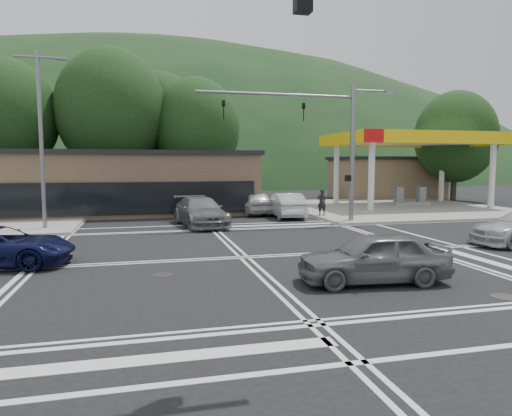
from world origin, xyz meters
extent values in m
plane|color=black|center=(0.00, 0.00, 0.00)|extent=(120.00, 120.00, 0.00)
cube|color=gray|center=(15.00, 15.00, 0.07)|extent=(16.00, 16.00, 0.15)
cylinder|color=silver|center=(12.00, 13.00, 2.50)|extent=(0.44, 0.44, 5.00)
cylinder|color=silver|center=(12.00, 19.00, 2.50)|extent=(0.44, 0.44, 5.00)
cylinder|color=silver|center=(22.00, 13.00, 2.50)|extent=(0.44, 0.44, 5.00)
cylinder|color=silver|center=(22.00, 19.00, 2.50)|extent=(0.44, 0.44, 5.00)
cube|color=silver|center=(17.00, 16.00, 5.30)|extent=(12.00, 8.00, 0.60)
cube|color=yellow|center=(17.00, 12.00, 5.30)|extent=(12.20, 0.25, 0.90)
cube|color=yellow|center=(17.00, 20.00, 5.30)|extent=(12.20, 0.25, 0.90)
cube|color=yellow|center=(11.00, 16.00, 5.30)|extent=(0.25, 8.20, 0.90)
cube|color=yellow|center=(23.00, 16.00, 5.30)|extent=(0.25, 8.20, 0.90)
cube|color=red|center=(11.50, 11.85, 5.30)|extent=(1.40, 0.12, 0.90)
cube|color=gray|center=(17.00, 16.00, 0.25)|extent=(3.00, 1.00, 0.30)
cube|color=slate|center=(16.00, 16.00, 0.95)|extent=(0.60, 0.50, 1.30)
cube|color=slate|center=(18.00, 16.00, 0.95)|extent=(0.60, 0.50, 1.30)
cube|color=#846B4F|center=(20.00, 25.00, 1.90)|extent=(10.00, 6.00, 3.80)
cube|color=brown|center=(-8.00, 17.00, 2.00)|extent=(24.00, 8.00, 4.00)
ellipsoid|color=#18361B|center=(0.00, 90.00, 0.00)|extent=(252.00, 126.00, 140.00)
cylinder|color=#382619|center=(-14.00, 24.00, 2.42)|extent=(0.50, 0.50, 4.84)
ellipsoid|color=black|center=(-14.00, 24.00, 7.15)|extent=(8.00, 8.00, 9.20)
cylinder|color=#382619|center=(-6.00, 24.00, 2.64)|extent=(0.50, 0.50, 5.28)
ellipsoid|color=black|center=(-6.00, 24.00, 7.80)|extent=(9.00, 9.00, 10.35)
cylinder|color=#382619|center=(1.00, 24.00, 2.20)|extent=(0.50, 0.50, 4.40)
ellipsoid|color=black|center=(1.00, 24.00, 6.50)|extent=(7.60, 7.60, 8.74)
cylinder|color=#382619|center=(-2.00, 28.00, 2.42)|extent=(0.50, 0.50, 4.84)
ellipsoid|color=black|center=(-2.00, 28.00, 7.15)|extent=(8.40, 8.40, 9.66)
cylinder|color=#382619|center=(24.00, 20.00, 1.98)|extent=(0.50, 0.50, 3.96)
ellipsoid|color=black|center=(24.00, 20.00, 5.85)|extent=(7.20, 7.20, 8.28)
cylinder|color=slate|center=(-8.50, 9.00, 4.50)|extent=(0.20, 0.20, 9.00)
cylinder|color=slate|center=(-8.50, 9.00, 8.70)|extent=(2.20, 0.12, 0.12)
cube|color=slate|center=(-7.40, 9.00, 8.70)|extent=(0.60, 0.25, 0.15)
cylinder|color=slate|center=(8.20, 8.20, 4.00)|extent=(0.28, 0.28, 8.00)
cylinder|color=slate|center=(3.70, 8.20, 7.20)|extent=(9.00, 0.16, 0.16)
imported|color=black|center=(5.20, 8.20, 6.30)|extent=(0.16, 0.20, 1.00)
imported|color=black|center=(0.70, 8.20, 6.30)|extent=(0.16, 0.20, 1.00)
cylinder|color=slate|center=(9.40, 8.20, 7.60)|extent=(2.40, 0.12, 0.12)
cube|color=slate|center=(10.50, 8.20, 7.60)|extent=(0.70, 0.30, 0.15)
cube|color=black|center=(7.95, 8.20, 2.60)|extent=(0.25, 0.30, 0.35)
imported|color=slate|center=(2.88, -4.36, 0.74)|extent=(4.50, 2.16, 1.48)
imported|color=#B9BBC1|center=(5.29, 11.65, 0.79)|extent=(1.96, 4.86, 1.57)
imported|color=beige|center=(3.71, 14.00, 0.79)|extent=(2.13, 4.75, 1.59)
imported|color=slate|center=(-0.50, 9.00, 0.79)|extent=(2.93, 5.70, 1.58)
imported|color=black|center=(7.50, 11.01, 0.98)|extent=(0.63, 0.43, 1.66)
camera|label=1|loc=(-3.51, -16.14, 3.44)|focal=32.00mm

